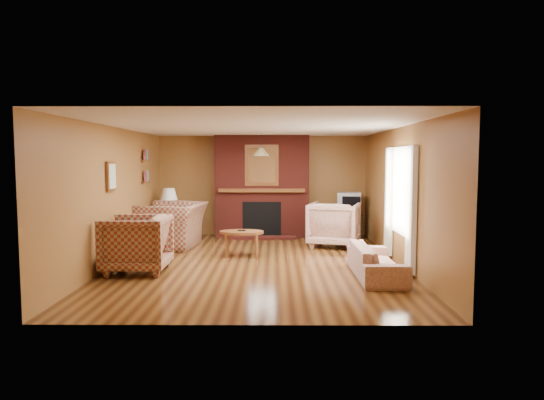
{
  "coord_description": "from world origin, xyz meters",
  "views": [
    {
      "loc": [
        0.32,
        -8.48,
        1.83
      ],
      "look_at": [
        0.25,
        0.6,
        1.07
      ],
      "focal_mm": 32.0,
      "sensor_mm": 36.0,
      "label": 1
    }
  ],
  "objects_px": {
    "plaid_loveseat": "(172,225)",
    "floral_armchair": "(334,224)",
    "coffee_table": "(242,234)",
    "fireplace": "(262,187)",
    "floral_sofa": "(376,261)",
    "crt_tv": "(349,203)",
    "side_table": "(169,228)",
    "table_lamp": "(169,200)",
    "tv_stand": "(349,226)",
    "plaid_armchair": "(136,244)"
  },
  "relations": [
    {
      "from": "side_table",
      "to": "tv_stand",
      "type": "xyz_separation_m",
      "value": [
        4.15,
        0.35,
        0.01
      ]
    },
    {
      "from": "table_lamp",
      "to": "fireplace",
      "type": "bearing_deg",
      "value": 14.29
    },
    {
      "from": "plaid_armchair",
      "to": "coffee_table",
      "type": "bearing_deg",
      "value": 127.8
    },
    {
      "from": "fireplace",
      "to": "coffee_table",
      "type": "xyz_separation_m",
      "value": [
        -0.32,
        -2.39,
        -0.76
      ]
    },
    {
      "from": "floral_armchair",
      "to": "coffee_table",
      "type": "distance_m",
      "value": 2.17
    },
    {
      "from": "side_table",
      "to": "plaid_loveseat",
      "type": "bearing_deg",
      "value": -73.67
    },
    {
      "from": "plaid_loveseat",
      "to": "table_lamp",
      "type": "xyz_separation_m",
      "value": [
        -0.25,
        0.85,
        0.45
      ]
    },
    {
      "from": "floral_sofa",
      "to": "crt_tv",
      "type": "distance_m",
      "value": 3.84
    },
    {
      "from": "floral_armchair",
      "to": "table_lamp",
      "type": "relative_size",
      "value": 1.65
    },
    {
      "from": "coffee_table",
      "to": "side_table",
      "type": "distance_m",
      "value": 2.57
    },
    {
      "from": "coffee_table",
      "to": "floral_armchair",
      "type": "bearing_deg",
      "value": 29.69
    },
    {
      "from": "floral_armchair",
      "to": "tv_stand",
      "type": "bearing_deg",
      "value": -96.71
    },
    {
      "from": "side_table",
      "to": "crt_tv",
      "type": "bearing_deg",
      "value": 4.74
    },
    {
      "from": "table_lamp",
      "to": "tv_stand",
      "type": "height_order",
      "value": "table_lamp"
    },
    {
      "from": "floral_armchair",
      "to": "floral_sofa",
      "type": "bearing_deg",
      "value": 113.99
    },
    {
      "from": "floral_armchair",
      "to": "side_table",
      "type": "bearing_deg",
      "value": 4.65
    },
    {
      "from": "coffee_table",
      "to": "plaid_loveseat",
      "type": "bearing_deg",
      "value": 146.75
    },
    {
      "from": "plaid_loveseat",
      "to": "tv_stand",
      "type": "relative_size",
      "value": 2.46
    },
    {
      "from": "plaid_loveseat",
      "to": "coffee_table",
      "type": "xyz_separation_m",
      "value": [
        1.53,
        -1.0,
        -0.04
      ]
    },
    {
      "from": "plaid_loveseat",
      "to": "floral_armchair",
      "type": "xyz_separation_m",
      "value": [
        3.41,
        0.07,
        0.01
      ]
    },
    {
      "from": "tv_stand",
      "to": "table_lamp",
      "type": "bearing_deg",
      "value": -177.31
    },
    {
      "from": "floral_sofa",
      "to": "table_lamp",
      "type": "relative_size",
      "value": 2.71
    },
    {
      "from": "fireplace",
      "to": "floral_sofa",
      "type": "height_order",
      "value": "fireplace"
    },
    {
      "from": "plaid_loveseat",
      "to": "crt_tv",
      "type": "bearing_deg",
      "value": 112.43
    },
    {
      "from": "fireplace",
      "to": "plaid_armchair",
      "type": "height_order",
      "value": "fireplace"
    },
    {
      "from": "plaid_loveseat",
      "to": "tv_stand",
      "type": "bearing_deg",
      "value": 112.51
    },
    {
      "from": "floral_sofa",
      "to": "side_table",
      "type": "xyz_separation_m",
      "value": [
        -4.0,
        3.45,
        0.03
      ]
    },
    {
      "from": "floral_armchair",
      "to": "crt_tv",
      "type": "xyz_separation_m",
      "value": [
        0.49,
        1.13,
        0.35
      ]
    },
    {
      "from": "coffee_table",
      "to": "table_lamp",
      "type": "distance_m",
      "value": 2.62
    },
    {
      "from": "fireplace",
      "to": "tv_stand",
      "type": "xyz_separation_m",
      "value": [
        2.05,
        -0.18,
        -0.89
      ]
    },
    {
      "from": "side_table",
      "to": "tv_stand",
      "type": "height_order",
      "value": "tv_stand"
    },
    {
      "from": "plaid_loveseat",
      "to": "floral_sofa",
      "type": "relative_size",
      "value": 0.83
    },
    {
      "from": "fireplace",
      "to": "plaid_loveseat",
      "type": "height_order",
      "value": "fireplace"
    },
    {
      "from": "plaid_armchair",
      "to": "tv_stand",
      "type": "bearing_deg",
      "value": 130.47
    },
    {
      "from": "plaid_armchair",
      "to": "fireplace",
      "type": "bearing_deg",
      "value": 151.39
    },
    {
      "from": "fireplace",
      "to": "plaid_loveseat",
      "type": "distance_m",
      "value": 2.42
    },
    {
      "from": "floral_sofa",
      "to": "fireplace",
      "type": "bearing_deg",
      "value": 25.63
    },
    {
      "from": "tv_stand",
      "to": "plaid_loveseat",
      "type": "bearing_deg",
      "value": -164.99
    },
    {
      "from": "crt_tv",
      "to": "table_lamp",
      "type": "bearing_deg",
      "value": -175.26
    },
    {
      "from": "fireplace",
      "to": "floral_sofa",
      "type": "bearing_deg",
      "value": -64.51
    },
    {
      "from": "coffee_table",
      "to": "tv_stand",
      "type": "height_order",
      "value": "tv_stand"
    },
    {
      "from": "coffee_table",
      "to": "crt_tv",
      "type": "relative_size",
      "value": 1.34
    },
    {
      "from": "coffee_table",
      "to": "tv_stand",
      "type": "relative_size",
      "value": 1.45
    },
    {
      "from": "fireplace",
      "to": "floral_armchair",
      "type": "distance_m",
      "value": 2.16
    },
    {
      "from": "coffee_table",
      "to": "tv_stand",
      "type": "distance_m",
      "value": 3.24
    },
    {
      "from": "tv_stand",
      "to": "crt_tv",
      "type": "bearing_deg",
      "value": -92.13
    },
    {
      "from": "floral_armchair",
      "to": "table_lamp",
      "type": "height_order",
      "value": "table_lamp"
    },
    {
      "from": "side_table",
      "to": "crt_tv",
      "type": "distance_m",
      "value": 4.2
    },
    {
      "from": "side_table",
      "to": "floral_armchair",
      "type": "bearing_deg",
      "value": -12.07
    },
    {
      "from": "floral_armchair",
      "to": "table_lamp",
      "type": "distance_m",
      "value": 3.77
    }
  ]
}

